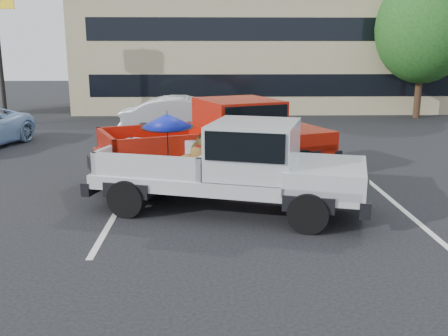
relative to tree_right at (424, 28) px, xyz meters
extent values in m
plane|color=black|center=(-9.00, -16.00, -4.21)|extent=(90.00, 90.00, 0.00)
cube|color=silver|center=(-12.00, -14.00, -4.21)|extent=(0.12, 5.00, 0.01)
cube|color=silver|center=(-6.00, -14.00, -4.21)|extent=(0.12, 5.00, 0.01)
cube|color=tan|center=(-7.00, 5.00, -1.21)|extent=(20.00, 8.00, 6.00)
cube|color=black|center=(-7.00, 1.02, -2.71)|extent=(18.00, 0.08, 1.10)
cube|color=black|center=(-7.00, 1.02, -0.01)|extent=(18.00, 0.08, 1.10)
cylinder|color=black|center=(-19.00, -2.00, -1.21)|extent=(0.18, 0.18, 6.00)
cylinder|color=#332114|center=(0.00, 0.00, -2.84)|extent=(0.32, 0.32, 2.73)
ellipsoid|color=#164F1B|center=(0.00, 0.00, 0.01)|extent=(4.46, 4.46, 5.13)
cylinder|color=#332114|center=(-3.00, 8.00, -2.78)|extent=(0.32, 0.32, 2.86)
ellipsoid|color=#164F1B|center=(-3.00, 8.00, 0.21)|extent=(4.68, 4.68, 5.38)
cylinder|color=black|center=(-11.72, -14.37, -3.83)|extent=(0.81, 0.48, 0.76)
cylinder|color=black|center=(-11.21, -12.61, -3.83)|extent=(0.81, 0.48, 0.76)
cylinder|color=black|center=(-8.26, -15.37, -3.83)|extent=(0.81, 0.48, 0.76)
cylinder|color=black|center=(-7.75, -13.60, -3.83)|extent=(0.81, 0.48, 0.76)
cube|color=silver|center=(-9.69, -14.00, -3.54)|extent=(5.71, 3.33, 0.28)
cube|color=silver|center=(-7.77, -14.55, -3.33)|extent=(1.97, 2.26, 0.46)
cube|color=black|center=(-7.05, -14.76, -3.71)|extent=(0.73, 1.94, 0.30)
cube|color=black|center=(-12.33, -13.24, -3.71)|extent=(0.71, 1.93, 0.28)
cube|color=silver|center=(-9.16, -14.15, -2.86)|extent=(2.09, 2.22, 1.05)
cube|color=black|center=(-9.16, -14.15, -2.66)|extent=(1.98, 2.28, 0.55)
cube|color=black|center=(-11.08, -13.60, -3.48)|extent=(2.72, 2.40, 0.10)
cube|color=silver|center=(-10.84, -12.76, -3.18)|extent=(2.24, 0.73, 0.50)
cube|color=silver|center=(-11.32, -14.44, -3.18)|extent=(2.24, 0.73, 0.50)
cube|color=silver|center=(-12.14, -13.30, -3.18)|extent=(0.60, 1.80, 0.50)
cube|color=silver|center=(-10.03, -13.90, -3.18)|extent=(0.60, 1.80, 0.50)
ellipsoid|color=brown|center=(-10.48, -13.56, -3.26)|extent=(0.60, 0.54, 0.34)
cylinder|color=brown|center=(-10.25, -13.71, -3.30)|extent=(0.07, 0.07, 0.25)
cylinder|color=brown|center=(-10.20, -13.55, -3.30)|extent=(0.07, 0.07, 0.25)
ellipsoid|color=brown|center=(-10.31, -13.61, -3.05)|extent=(0.38, 0.36, 0.45)
cylinder|color=red|center=(-10.29, -13.61, -2.90)|extent=(0.22, 0.22, 0.04)
sphere|color=brown|center=(-10.22, -13.63, -2.80)|extent=(0.24, 0.24, 0.24)
cone|color=black|center=(-10.09, -13.67, -2.82)|extent=(0.19, 0.16, 0.12)
cone|color=black|center=(-10.26, -13.69, -2.67)|extent=(0.08, 0.08, 0.13)
cone|color=black|center=(-10.23, -13.57, -2.67)|extent=(0.08, 0.08, 0.13)
cylinder|color=brown|center=(-10.67, -13.51, -3.37)|extent=(0.30, 0.05, 0.10)
cylinder|color=black|center=(-10.94, -13.65, -2.90)|extent=(0.02, 0.10, 1.05)
cone|color=#131CA6|center=(-10.94, -13.65, -2.36)|extent=(1.10, 1.12, 0.36)
cylinder|color=black|center=(-10.94, -13.65, -2.20)|extent=(0.02, 0.02, 0.10)
cylinder|color=black|center=(-10.94, -13.65, -2.49)|extent=(1.10, 1.10, 0.09)
cylinder|color=black|center=(-11.37, -13.18, -3.79)|extent=(0.88, 0.59, 0.83)
cylinder|color=black|center=(-12.12, -11.32, -3.79)|extent=(0.88, 0.59, 0.83)
cylinder|color=black|center=(-7.74, -11.72, -3.79)|extent=(0.88, 0.59, 0.83)
cylinder|color=black|center=(-8.48, -9.86, -3.79)|extent=(0.88, 0.59, 0.83)
cube|color=#AB1709|center=(-9.88, -11.50, -3.48)|extent=(6.23, 4.14, 0.31)
cube|color=#AB1709|center=(-7.86, -10.69, -3.25)|extent=(2.30, 2.55, 0.50)
cube|color=black|center=(-7.10, -10.38, -3.66)|extent=(1.00, 2.06, 0.33)
cube|color=black|center=(-12.66, -12.62, -3.66)|extent=(0.98, 2.05, 0.31)
cube|color=#AB1709|center=(-9.32, -11.28, -2.74)|extent=(2.42, 2.53, 1.14)
cube|color=black|center=(-9.32, -11.28, -2.52)|extent=(2.31, 2.57, 0.60)
cube|color=black|center=(-11.34, -12.09, -3.41)|extent=(3.07, 2.80, 0.11)
cube|color=#AB1709|center=(-11.70, -11.21, -3.09)|extent=(2.37, 1.04, 0.54)
cube|color=#AB1709|center=(-10.99, -12.97, -3.09)|extent=(2.37, 1.04, 0.54)
cube|color=#AB1709|center=(-12.46, -12.54, -3.09)|extent=(0.85, 1.90, 0.54)
cube|color=#AB1709|center=(-10.23, -11.64, -3.09)|extent=(0.85, 1.90, 0.54)
imported|color=#B2B5B9|center=(-10.85, -5.85, -3.41)|extent=(4.86, 1.75, 1.60)
camera|label=1|loc=(-10.03, -23.98, -0.90)|focal=40.00mm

